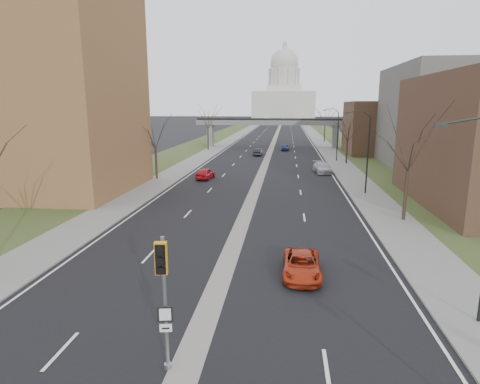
% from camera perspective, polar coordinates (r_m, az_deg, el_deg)
% --- Properties ---
extents(road_surface, '(20.00, 600.00, 0.01)m').
position_cam_1_polar(road_surface, '(161.11, 5.50, 8.84)').
color(road_surface, black).
rests_on(road_surface, ground).
extents(median_strip, '(1.20, 600.00, 0.02)m').
position_cam_1_polar(median_strip, '(161.11, 5.50, 8.84)').
color(median_strip, gray).
rests_on(median_strip, ground).
extents(sidewalk_right, '(4.00, 600.00, 0.12)m').
position_cam_1_polar(sidewalk_right, '(161.30, 9.82, 8.75)').
color(sidewalk_right, gray).
rests_on(sidewalk_right, ground).
extents(sidewalk_left, '(4.00, 600.00, 0.12)m').
position_cam_1_polar(sidewalk_left, '(161.81, 1.20, 8.93)').
color(sidewalk_left, gray).
rests_on(sidewalk_left, ground).
extents(grass_verge_right, '(8.00, 600.00, 0.10)m').
position_cam_1_polar(grass_verge_right, '(161.73, 11.96, 8.67)').
color(grass_verge_right, '#344821').
rests_on(grass_verge_right, ground).
extents(grass_verge_left, '(8.00, 600.00, 0.10)m').
position_cam_1_polar(grass_verge_left, '(162.49, -0.93, 8.94)').
color(grass_verge_left, '#344821').
rests_on(grass_verge_left, ground).
extents(apartment_building, '(25.00, 16.00, 22.00)m').
position_cam_1_polar(apartment_building, '(50.33, -29.88, 12.65)').
color(apartment_building, brown).
rests_on(apartment_building, ground).
extents(commercial_block_mid, '(18.00, 22.00, 15.00)m').
position_cam_1_polar(commercial_block_mid, '(67.48, 28.44, 9.29)').
color(commercial_block_mid, '#63615B').
rests_on(commercial_block_mid, ground).
extents(commercial_block_far, '(14.00, 14.00, 10.00)m').
position_cam_1_polar(commercial_block_far, '(83.03, 19.82, 8.56)').
color(commercial_block_far, '#513A25').
rests_on(commercial_block_far, ground).
extents(pedestrian_bridge, '(34.00, 3.00, 6.45)m').
position_cam_1_polar(pedestrian_bridge, '(90.98, 4.57, 9.39)').
color(pedestrian_bridge, slate).
rests_on(pedestrian_bridge, ground).
extents(capitol, '(48.00, 42.00, 55.75)m').
position_cam_1_polar(capitol, '(330.96, 6.24, 13.73)').
color(capitol, silver).
rests_on(capitol, ground).
extents(streetlight_near, '(2.61, 0.20, 8.70)m').
position_cam_1_polar(streetlight_near, '(18.58, 30.77, 3.51)').
color(streetlight_near, black).
rests_on(streetlight_near, sidewalk_right).
extents(streetlight_mid, '(2.61, 0.20, 8.70)m').
position_cam_1_polar(streetlight_mid, '(43.54, 16.89, 8.70)').
color(streetlight_mid, black).
rests_on(streetlight_mid, sidewalk_right).
extents(streetlight_far, '(2.61, 0.20, 8.70)m').
position_cam_1_polar(streetlight_far, '(69.27, 13.15, 10.00)').
color(streetlight_far, black).
rests_on(streetlight_far, sidewalk_right).
extents(tree_left_b, '(6.75, 6.75, 8.81)m').
position_cam_1_polar(tree_left_b, '(51.58, -12.03, 8.60)').
color(tree_left_b, '#382B21').
rests_on(tree_left_b, sidewalk_left).
extents(tree_left_c, '(7.65, 7.65, 9.99)m').
position_cam_1_polar(tree_left_c, '(84.45, -4.62, 10.67)').
color(tree_left_c, '#382B21').
rests_on(tree_left_c, sidewalk_left).
extents(tree_right_a, '(7.20, 7.20, 9.40)m').
position_cam_1_polar(tree_right_a, '(34.29, 23.08, 6.92)').
color(tree_right_a, '#382B21').
rests_on(tree_right_a, sidewalk_right).
extents(tree_right_b, '(6.30, 6.30, 8.22)m').
position_cam_1_polar(tree_right_b, '(66.60, 15.12, 8.85)').
color(tree_right_b, '#382B21').
rests_on(tree_right_b, sidewalk_right).
extents(tree_right_c, '(7.65, 7.65, 9.99)m').
position_cam_1_polar(tree_right_c, '(106.27, 12.05, 10.75)').
color(tree_right_c, '#382B21').
rests_on(tree_right_c, sidewalk_right).
extents(signal_pole_median, '(0.59, 0.82, 4.95)m').
position_cam_1_polar(signal_pole_median, '(13.91, -10.89, -12.49)').
color(signal_pole_median, gray).
rests_on(signal_pole_median, ground).
extents(car_left_near, '(2.09, 4.33, 1.43)m').
position_cam_1_polar(car_left_near, '(51.61, -4.94, 2.66)').
color(car_left_near, red).
rests_on(car_left_near, ground).
extents(car_left_far, '(1.52, 4.11, 1.34)m').
position_cam_1_polar(car_left_far, '(76.01, 2.56, 5.72)').
color(car_left_far, black).
rests_on(car_left_far, ground).
extents(car_right_near, '(2.08, 4.46, 1.24)m').
position_cam_1_polar(car_right_near, '(22.70, 8.77, -10.20)').
color(car_right_near, '#B32E13').
rests_on(car_right_near, ground).
extents(car_right_mid, '(2.70, 5.23, 1.45)m').
position_cam_1_polar(car_right_mid, '(57.29, 11.62, 3.42)').
color(car_right_mid, '#B4B3BB').
rests_on(car_right_mid, ground).
extents(car_right_far, '(1.75, 3.86, 1.29)m').
position_cam_1_polar(car_right_far, '(85.02, 6.45, 6.32)').
color(car_right_far, navy).
rests_on(car_right_far, ground).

